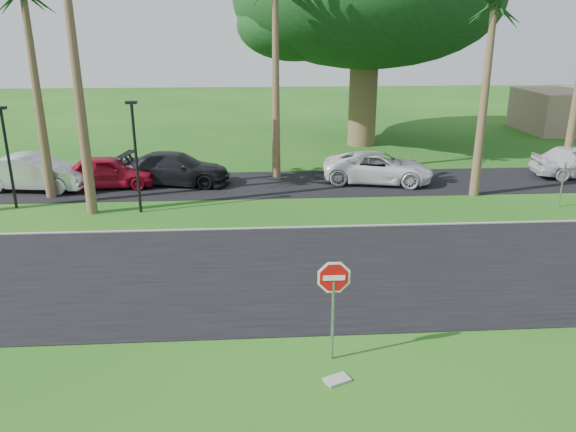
% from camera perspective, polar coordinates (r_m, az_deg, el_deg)
% --- Properties ---
extents(ground, '(120.00, 120.00, 0.00)m').
position_cam_1_polar(ground, '(16.24, 1.18, -8.57)').
color(ground, '#154A12').
rests_on(ground, ground).
extents(road, '(120.00, 8.00, 0.02)m').
position_cam_1_polar(road, '(18.03, 0.63, -5.63)').
color(road, black).
rests_on(road, ground).
extents(parking_strip, '(120.00, 5.00, 0.02)m').
position_cam_1_polar(parking_strip, '(27.91, -1.04, 3.27)').
color(parking_strip, black).
rests_on(parking_strip, ground).
extents(curb, '(120.00, 0.12, 0.06)m').
position_cam_1_polar(curb, '(21.77, -0.20, -1.19)').
color(curb, gray).
rests_on(curb, ground).
extents(stop_sign_near, '(1.05, 0.07, 2.62)m').
position_cam_1_polar(stop_sign_near, '(12.84, 4.65, -7.56)').
color(stop_sign_near, gray).
rests_on(stop_sign_near, ground).
extents(stop_sign_far, '(1.05, 0.07, 2.62)m').
position_cam_1_polar(stop_sign_far, '(26.64, 26.30, 4.48)').
color(stop_sign_far, gray).
rests_on(stop_sign_far, ground).
extents(palm_right_near, '(5.00, 5.00, 9.50)m').
position_cam_1_polar(palm_right_near, '(26.47, 20.23, 19.27)').
color(palm_right_near, brown).
rests_on(palm_right_near, ground).
extents(canopy_tree, '(16.50, 16.50, 13.12)m').
position_cam_1_polar(canopy_tree, '(37.13, 8.03, 20.87)').
color(canopy_tree, brown).
rests_on(canopy_tree, ground).
extents(streetlight_left, '(0.45, 0.25, 4.34)m').
position_cam_1_polar(streetlight_left, '(26.43, -26.62, 5.95)').
color(streetlight_left, black).
rests_on(streetlight_left, ground).
extents(streetlight_right, '(0.45, 0.25, 4.64)m').
position_cam_1_polar(streetlight_right, '(23.84, -15.23, 6.47)').
color(streetlight_right, black).
rests_on(streetlight_right, ground).
extents(car_silver, '(5.34, 2.51, 1.69)m').
position_cam_1_polar(car_silver, '(29.31, -24.37, 4.03)').
color(car_silver, silver).
rests_on(car_silver, ground).
extents(car_red, '(4.66, 2.07, 1.56)m').
position_cam_1_polar(car_red, '(28.51, -17.82, 4.29)').
color(car_red, maroon).
rests_on(car_red, ground).
extents(car_dark, '(5.62, 3.06, 1.54)m').
position_cam_1_polar(car_dark, '(28.30, -11.31, 4.71)').
color(car_dark, black).
rests_on(car_dark, ground).
extents(car_minivan, '(5.81, 3.61, 1.50)m').
position_cam_1_polar(car_minivan, '(28.39, 9.14, 4.84)').
color(car_minivan, white).
rests_on(car_minivan, ground).
extents(utility_slab, '(0.65, 0.54, 0.06)m').
position_cam_1_polar(utility_slab, '(12.97, 5.01, -16.23)').
color(utility_slab, gray).
rests_on(utility_slab, ground).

